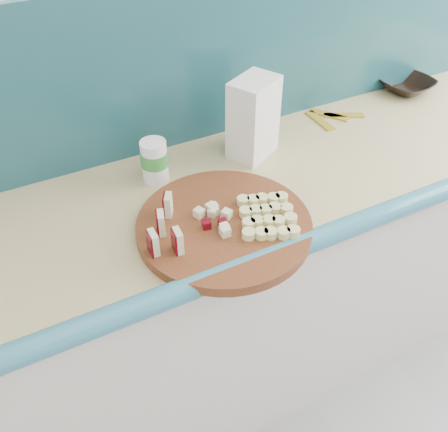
% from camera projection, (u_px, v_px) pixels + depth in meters
% --- Properties ---
extents(kitchen_counter, '(2.20, 0.63, 0.91)m').
position_uv_depth(kitchen_counter, '(303.00, 260.00, 1.85)').
color(kitchen_counter, silver).
rests_on(kitchen_counter, ground).
extents(backsplash, '(2.20, 0.02, 0.50)m').
position_uv_depth(backsplash, '(274.00, 48.00, 1.59)').
color(backsplash, teal).
rests_on(backsplash, kitchen_counter).
extents(cutting_board, '(0.59, 0.59, 0.03)m').
position_uv_depth(cutting_board, '(224.00, 226.00, 1.30)').
color(cutting_board, '#4F2511').
rests_on(cutting_board, kitchen_counter).
extents(apple_wedges, '(0.12, 0.18, 0.06)m').
position_uv_depth(apple_wedges, '(165.00, 227.00, 1.22)').
color(apple_wedges, beige).
rests_on(apple_wedges, cutting_board).
extents(apple_chunks, '(0.07, 0.08, 0.02)m').
position_uv_depth(apple_chunks, '(213.00, 220.00, 1.28)').
color(apple_chunks, beige).
rests_on(apple_chunks, cutting_board).
extents(banana_slices, '(0.19, 0.20, 0.02)m').
position_uv_depth(banana_slices, '(267.00, 216.00, 1.29)').
color(banana_slices, '#E2DB8A').
rests_on(banana_slices, cutting_board).
extents(brown_bowl, '(0.22, 0.22, 0.05)m').
position_uv_depth(brown_bowl, '(406.00, 85.00, 1.89)').
color(brown_bowl, black).
rests_on(brown_bowl, kitchen_counter).
extents(flour_bag, '(0.18, 0.16, 0.25)m').
position_uv_depth(flour_bag, '(253.00, 118.00, 1.50)').
color(flour_bag, white).
rests_on(flour_bag, kitchen_counter).
extents(canister, '(0.08, 0.08, 0.13)m').
position_uv_depth(canister, '(155.00, 160.00, 1.43)').
color(canister, white).
rests_on(canister, kitchen_counter).
extents(banana_peel, '(0.18, 0.16, 0.01)m').
position_uv_depth(banana_peel, '(331.00, 117.00, 1.75)').
color(banana_peel, gold).
rests_on(banana_peel, kitchen_counter).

